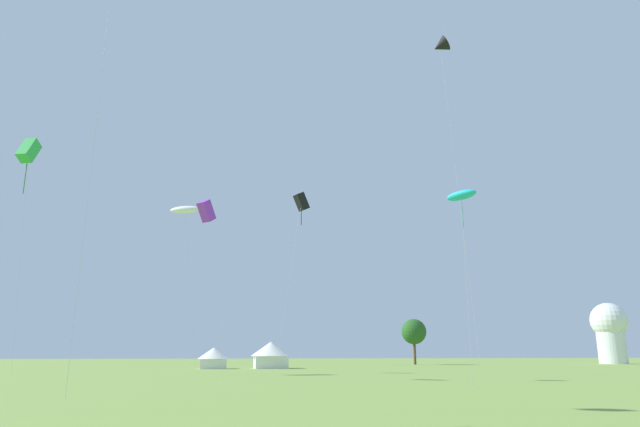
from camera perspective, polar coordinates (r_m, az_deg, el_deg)
name	(u,v)px	position (r m, az deg, el deg)	size (l,w,h in m)	color
kite_black_delta	(440,46)	(60.96, 12.10, 16.25)	(2.42, 2.97, 33.33)	black
kite_green_box	(29,151)	(65.79, -27.44, 5.66)	(2.27, 2.65, 23.68)	green
kite_cyan_parafoil	(461,196)	(37.38, 14.13, 1.76)	(1.86, 2.43, 12.15)	#1EB7CC
kite_purple_box	(206,211)	(46.63, -11.45, 0.22)	(2.78, 1.70, 14.06)	purple
kite_black_box	(301,202)	(44.88, -1.90, 1.14)	(2.91, 3.02, 14.41)	black
kite_white_parafoil	(185,210)	(62.54, -13.53, 0.38)	(3.95, 2.59, 17.51)	white
festival_tent_center	(214,357)	(73.68, -10.74, -14.10)	(3.97, 3.97, 2.58)	white
festival_tent_right	(271,354)	(74.04, -5.02, -13.97)	(5.08, 5.08, 3.30)	white
observatory_dome	(610,330)	(116.25, 27.32, -10.42)	(6.40, 6.40, 10.80)	white
tree_distant_left	(414,332)	(99.30, 9.50, -11.75)	(4.25, 4.25, 7.57)	brown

